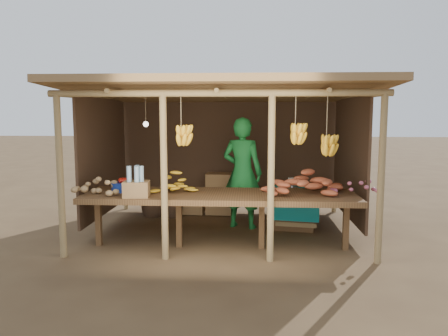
{
  "coord_description": "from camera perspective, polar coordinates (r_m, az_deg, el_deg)",
  "views": [
    {
      "loc": [
        0.42,
        -7.11,
        1.94
      ],
      "look_at": [
        0.0,
        0.0,
        1.05
      ],
      "focal_mm": 35.0,
      "sensor_mm": 36.0,
      "label": 1
    }
  ],
  "objects": [
    {
      "name": "tomato_basin",
      "position": [
        6.63,
        -12.93,
        -2.27
      ],
      "size": [
        0.37,
        0.37,
        0.19
      ],
      "rotation": [
        0.0,
        0.0,
        0.02
      ],
      "color": "navy",
      "rests_on": "counter"
    },
    {
      "name": "tarp_crate",
      "position": [
        7.55,
        9.15,
        -5.02
      ],
      "size": [
        0.84,
        0.76,
        0.89
      ],
      "color": "brown",
      "rests_on": "ground"
    },
    {
      "name": "banana_pile",
      "position": [
        6.41,
        -6.44,
        -1.61
      ],
      "size": [
        0.61,
        0.42,
        0.35
      ],
      "primitive_type": null,
      "rotation": [
        0.0,
        0.0,
        -0.17
      ],
      "color": "gold",
      "rests_on": "counter"
    },
    {
      "name": "onion_heap",
      "position": [
        6.39,
        16.73,
        -1.85
      ],
      "size": [
        0.88,
        0.72,
        0.35
      ],
      "primitive_type": null,
      "rotation": [
        0.0,
        0.0,
        -0.4
      ],
      "color": "#C6607C",
      "rests_on": "counter"
    },
    {
      "name": "stall_structure",
      "position": [
        7.05,
        0.57,
        6.87
      ],
      "size": [
        4.7,
        3.5,
        2.43
      ],
      "color": "#9B7E50",
      "rests_on": "ground"
    },
    {
      "name": "sweet_potato_heap",
      "position": [
        6.34,
        11.05,
        -1.71
      ],
      "size": [
        1.3,
        0.99,
        0.36
      ],
      "primitive_type": null,
      "rotation": [
        0.0,
        0.0,
        -0.3
      ],
      "color": "#AA4C2B",
      "rests_on": "counter"
    },
    {
      "name": "vendor",
      "position": [
        7.4,
        2.41,
        -0.65
      ],
      "size": [
        0.79,
        0.64,
        1.88
      ],
      "primitive_type": "imported",
      "rotation": [
        0.0,
        0.0,
        2.84
      ],
      "color": "#1A7831",
      "rests_on": "ground"
    },
    {
      "name": "ground",
      "position": [
        7.38,
        0.0,
        -8.11
      ],
      "size": [
        60.0,
        60.0,
        0.0
      ],
      "primitive_type": "plane",
      "color": "brown",
      "rests_on": "ground"
    },
    {
      "name": "counter",
      "position": [
        6.29,
        -0.52,
        -3.89
      ],
      "size": [
        3.9,
        1.05,
        0.8
      ],
      "color": "brown",
      "rests_on": "ground"
    },
    {
      "name": "carton_stack",
      "position": [
        8.45,
        -1.85,
        -3.75
      ],
      "size": [
        1.05,
        0.42,
        0.78
      ],
      "color": "olive",
      "rests_on": "ground"
    },
    {
      "name": "burlap_sacks",
      "position": [
        8.35,
        -8.09,
        -4.68
      ],
      "size": [
        0.79,
        0.41,
        0.56
      ],
      "color": "#4B3423",
      "rests_on": "ground"
    },
    {
      "name": "bottle_box",
      "position": [
        6.11,
        -11.38,
        -2.19
      ],
      "size": [
        0.37,
        0.31,
        0.44
      ],
      "color": "olive",
      "rests_on": "counter"
    },
    {
      "name": "potato_heap",
      "position": [
        6.44,
        -15.36,
        -1.69
      ],
      "size": [
        1.06,
        0.84,
        0.36
      ],
      "primitive_type": null,
      "rotation": [
        0.0,
        0.0,
        -0.35
      ],
      "color": "#A68455",
      "rests_on": "counter"
    }
  ]
}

